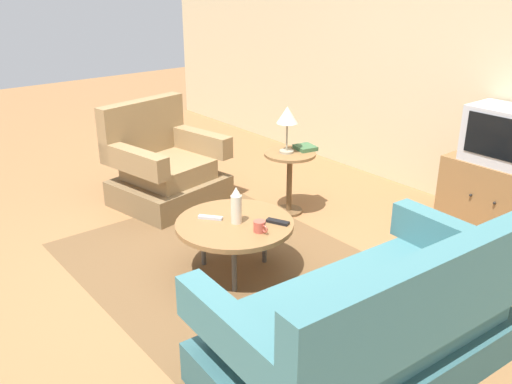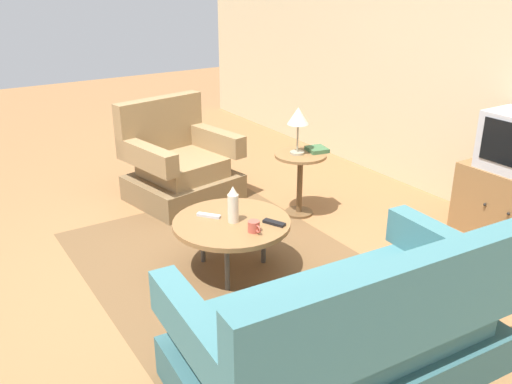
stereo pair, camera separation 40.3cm
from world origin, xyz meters
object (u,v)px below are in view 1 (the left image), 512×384
(side_table, at_px, (290,170))
(vase, at_px, (236,206))
(table_lamp, at_px, (287,117))
(mug, at_px, (260,226))
(coffee_table, at_px, (234,225))
(tv_stand, at_px, (496,196))
(armchair, at_px, (164,170))
(couch, at_px, (371,328))
(book, at_px, (305,148))
(television, at_px, (507,136))
(tv_remote_dark, at_px, (278,222))
(tv_remote_silver, at_px, (210,218))

(side_table, bearing_deg, vase, -60.90)
(table_lamp, bearing_deg, mug, -50.11)
(coffee_table, bearing_deg, tv_stand, 70.14)
(tv_stand, relative_size, table_lamp, 2.13)
(armchair, bearing_deg, couch, 71.96)
(armchair, xyz_separation_m, coffee_table, (1.49, -0.29, 0.06))
(book, bearing_deg, coffee_table, -54.71)
(coffee_table, relative_size, side_table, 1.48)
(table_lamp, bearing_deg, coffee_table, -60.55)
(mug, bearing_deg, vase, -170.28)
(tv_stand, distance_m, book, 1.67)
(coffee_table, bearing_deg, side_table, 118.08)
(side_table, xyz_separation_m, table_lamp, (-0.02, -0.03, 0.48))
(armchair, distance_m, couch, 2.85)
(armchair, xyz_separation_m, side_table, (0.94, 0.74, 0.10))
(armchair, height_order, table_lamp, table_lamp)
(table_lamp, xyz_separation_m, book, (0.04, 0.19, -0.30))
(armchair, relative_size, mug, 8.39)
(vase, bearing_deg, armchair, 169.35)
(armchair, xyz_separation_m, mug, (1.73, -0.25, 0.13))
(television, height_order, book, television)
(armchair, bearing_deg, side_table, 117.44)
(coffee_table, bearing_deg, television, 70.27)
(mug, height_order, book, book)
(side_table, relative_size, tv_stand, 0.65)
(mug, bearing_deg, side_table, 128.53)
(side_table, distance_m, book, 0.25)
(armchair, height_order, vase, armchair)
(couch, height_order, mug, couch)
(tv_stand, height_order, mug, tv_stand)
(armchair, distance_m, coffee_table, 1.52)
(side_table, xyz_separation_m, tv_stand, (1.33, 1.15, -0.12))
(mug, relative_size, book, 0.60)
(coffee_table, bearing_deg, couch, -3.50)
(armchair, xyz_separation_m, couch, (2.83, -0.37, -0.02))
(mug, bearing_deg, television, 75.68)
(couch, bearing_deg, book, 59.04)
(couch, bearing_deg, side_table, 62.91)
(coffee_table, distance_m, tv_stand, 2.31)
(vase, xyz_separation_m, mug, (0.22, 0.04, -0.09))
(side_table, bearing_deg, book, 82.68)
(book, bearing_deg, couch, -22.94)
(side_table, bearing_deg, tv_remote_dark, -46.52)
(vase, bearing_deg, side_table, 119.10)
(vase, bearing_deg, television, 70.73)
(vase, distance_m, tv_remote_silver, 0.23)
(side_table, xyz_separation_m, mug, (0.78, -0.99, 0.03))
(coffee_table, distance_m, tv_remote_silver, 0.18)
(table_lamp, relative_size, mug, 3.29)
(tv_remote_dark, bearing_deg, couch, 140.60)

